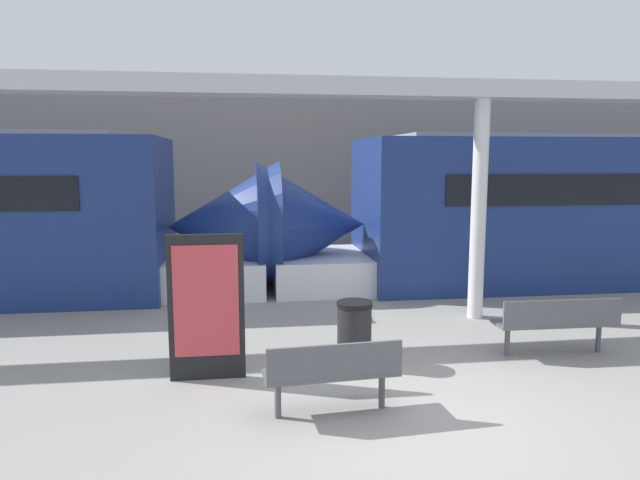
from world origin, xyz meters
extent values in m
plane|color=gray|center=(0.00, 0.00, 0.00)|extent=(60.00, 60.00, 0.00)
cube|color=gray|center=(0.00, 11.18, 2.50)|extent=(56.00, 0.20, 5.00)
cone|color=navy|center=(-0.27, 6.35, 1.32)|extent=(2.27, 2.63, 2.63)
cube|color=silver|center=(-0.06, 6.35, 0.35)|extent=(2.04, 2.46, 0.70)
cone|color=navy|center=(-2.07, 6.35, 1.32)|extent=(2.27, 2.63, 2.63)
cube|color=silver|center=(-2.29, 6.35, 0.35)|extent=(2.04, 2.46, 0.70)
cube|color=#4C4F54|center=(-0.79, 0.29, 0.44)|extent=(1.45, 0.55, 0.04)
cube|color=#4C4F54|center=(-0.77, 0.09, 0.64)|extent=(1.41, 0.15, 0.35)
cylinder|color=#4C4F54|center=(-1.35, 0.24, 0.21)|extent=(0.07, 0.07, 0.42)
cylinder|color=#4C4F54|center=(-0.22, 0.33, 0.21)|extent=(0.07, 0.07, 0.42)
cube|color=#4C4F54|center=(2.54, 1.70, 0.44)|extent=(1.67, 0.47, 0.04)
cube|color=#4C4F54|center=(2.54, 1.50, 0.64)|extent=(1.67, 0.06, 0.35)
cylinder|color=#4C4F54|center=(1.87, 1.71, 0.21)|extent=(0.07, 0.07, 0.42)
cylinder|color=#4C4F54|center=(3.21, 1.69, 0.21)|extent=(0.07, 0.07, 0.42)
cylinder|color=black|center=(-0.26, 1.67, 0.39)|extent=(0.45, 0.45, 0.78)
cylinder|color=black|center=(-0.26, 1.67, 0.81)|extent=(0.47, 0.47, 0.06)
cube|color=black|center=(-2.13, 1.42, 0.90)|extent=(0.91, 0.06, 1.79)
cube|color=#B73842|center=(-2.13, 1.38, 0.98)|extent=(0.77, 0.01, 1.36)
cylinder|color=silver|center=(2.21, 3.62, 1.82)|extent=(0.25, 0.25, 3.64)
cube|color=#B7B7BC|center=(2.21, 3.62, 3.78)|extent=(28.00, 0.60, 0.28)
camera|label=1|loc=(-1.67, -5.39, 2.66)|focal=32.00mm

